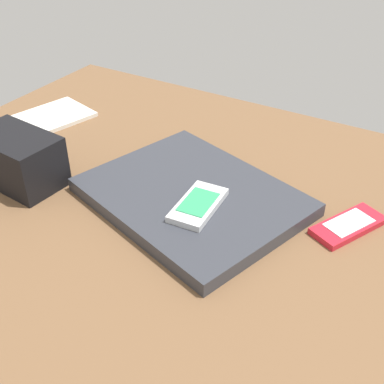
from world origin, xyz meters
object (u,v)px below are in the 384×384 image
(laptop_closed, at_px, (192,197))
(notepad, at_px, (49,118))
(cell_phone_on_laptop, at_px, (198,205))
(cell_phone_on_desk, at_px, (348,225))
(desk_organizer, at_px, (18,159))

(laptop_closed, height_order, notepad, laptop_closed)
(cell_phone_on_laptop, xyz_separation_m, cell_phone_on_desk, (-0.20, -0.09, -0.02))
(cell_phone_on_laptop, bearing_deg, cell_phone_on_desk, -154.72)
(laptop_closed, distance_m, cell_phone_on_desk, 0.24)
(laptop_closed, relative_size, desk_organizer, 2.22)
(cell_phone_on_laptop, xyz_separation_m, notepad, (0.43, -0.13, -0.02))
(notepad, height_order, desk_organizer, desk_organizer)
(laptop_closed, bearing_deg, desk_organizer, 35.60)
(cell_phone_on_laptop, height_order, desk_organizer, desk_organizer)
(laptop_closed, bearing_deg, cell_phone_on_laptop, 149.79)
(laptop_closed, xyz_separation_m, cell_phone_on_desk, (-0.23, -0.06, -0.01))
(notepad, bearing_deg, cell_phone_on_laptop, 177.72)
(cell_phone_on_desk, bearing_deg, desk_organizer, 16.88)
(laptop_closed, height_order, cell_phone_on_laptop, cell_phone_on_laptop)
(cell_phone_on_desk, distance_m, notepad, 0.63)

